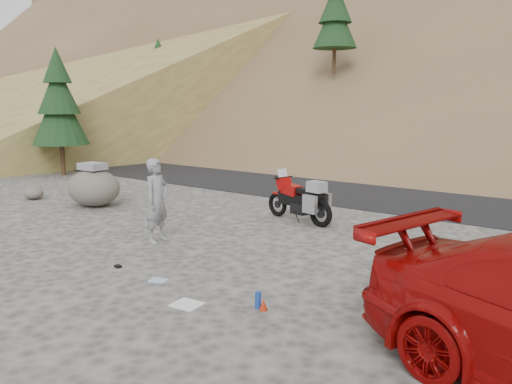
% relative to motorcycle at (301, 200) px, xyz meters
% --- Properties ---
extents(ground, '(140.00, 140.00, 0.00)m').
position_rel_motorcycle_xyz_m(ground, '(-1.07, -3.39, -0.53)').
color(ground, '#464441').
rests_on(ground, ground).
extents(road, '(120.00, 7.00, 0.05)m').
position_rel_motorcycle_xyz_m(road, '(-1.07, 5.61, -0.53)').
color(road, black).
rests_on(road, ground).
extents(conifer_verge, '(2.20, 2.20, 5.04)m').
position_rel_motorcycle_xyz_m(conifer_verge, '(-12.07, 1.11, 2.36)').
color(conifer_verge, '#3B2615').
rests_on(conifer_verge, ground).
extents(motorcycle, '(2.09, 0.85, 1.25)m').
position_rel_motorcycle_xyz_m(motorcycle, '(0.00, 0.00, 0.00)').
color(motorcycle, black).
rests_on(motorcycle, ground).
extents(man, '(0.53, 0.70, 1.74)m').
position_rel_motorcycle_xyz_m(man, '(-1.39, -3.30, -0.53)').
color(man, gray).
rests_on(man, ground).
extents(boulder, '(1.75, 1.54, 1.21)m').
position_rel_motorcycle_xyz_m(boulder, '(-5.66, -1.88, -0.01)').
color(boulder, '#5A554D').
rests_on(boulder, ground).
extents(small_rock, '(0.69, 0.63, 0.37)m').
position_rel_motorcycle_xyz_m(small_rock, '(-7.98, -2.39, -0.35)').
color(small_rock, '#5A554D').
rests_on(small_rock, ground).
extents(gear_white_cloth, '(0.44, 0.40, 0.01)m').
position_rel_motorcycle_xyz_m(gear_white_cloth, '(1.45, -5.30, -0.53)').
color(gear_white_cloth, white).
rests_on(gear_white_cloth, ground).
extents(gear_bottle, '(0.11, 0.11, 0.24)m').
position_rel_motorcycle_xyz_m(gear_bottle, '(2.33, -4.78, -0.42)').
color(gear_bottle, navy).
rests_on(gear_bottle, ground).
extents(gear_funnel, '(0.14, 0.14, 0.16)m').
position_rel_motorcycle_xyz_m(gear_funnel, '(2.42, -4.78, -0.46)').
color(gear_funnel, '#AB250B').
rests_on(gear_funnel, ground).
extents(gear_glove_a, '(0.15, 0.12, 0.04)m').
position_rel_motorcycle_xyz_m(gear_glove_a, '(-0.70, -4.85, -0.52)').
color(gear_glove_a, black).
rests_on(gear_glove_a, ground).
extents(gear_blue_cloth, '(0.34, 0.29, 0.01)m').
position_rel_motorcycle_xyz_m(gear_blue_cloth, '(0.38, -4.88, -0.53)').
color(gear_blue_cloth, '#98BCEA').
rests_on(gear_blue_cloth, ground).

